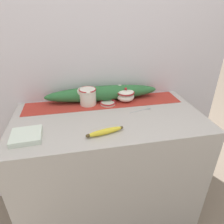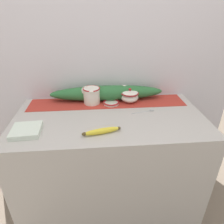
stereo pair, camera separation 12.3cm
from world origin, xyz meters
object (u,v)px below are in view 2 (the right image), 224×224
Objects in this scene: banana at (102,131)px; napkin_stack at (26,130)px; spoon at (150,110)px; small_dish at (111,103)px; sugar_bowl at (130,96)px; cream_pitcher at (92,95)px.

napkin_stack is at bearing 173.60° from banana.
small_dish is at bearing 140.63° from spoon.
sugar_bowl is at bearing 60.85° from banana.
spoon is (0.39, -0.16, -0.06)m from cream_pitcher.
napkin_stack is (-0.64, -0.35, -0.03)m from sugar_bowl.
sugar_bowl is 0.58× the size of banana.
spoon is at bearing -26.46° from small_dish.
small_dish is 0.74× the size of napkin_stack.
cream_pitcher is 0.41m from banana.
cream_pitcher is 0.15m from small_dish.
cream_pitcher reaches higher than napkin_stack.
cream_pitcher is 0.86× the size of spoon.
napkin_stack is (-0.42, 0.05, -0.00)m from banana.
spoon is (0.11, -0.16, -0.04)m from sugar_bowl.
spoon is at bearing -21.95° from cream_pitcher.
banana is 0.42m from spoon.
napkin_stack is (-0.76, -0.20, 0.01)m from spoon.
napkin_stack is (-0.37, -0.35, -0.05)m from cream_pitcher.
cream_pitcher is 0.91× the size of napkin_stack.
small_dish is at bearing 32.49° from napkin_stack.
banana is at bearing -119.15° from sugar_bowl.
small_dish is (-0.14, -0.03, -0.04)m from sugar_bowl.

